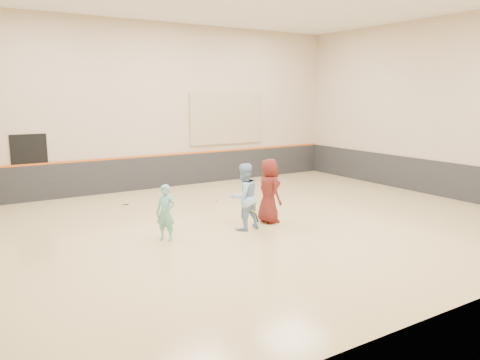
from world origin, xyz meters
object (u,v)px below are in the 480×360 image
girl (166,213)px  instructor (244,197)px  young_man (269,191)px  spare_racket (118,204)px

girl → instructor: 2.09m
young_man → spare_racket: 5.06m
instructor → spare_racket: instructor is taller
spare_racket → girl: bearing=-91.6°
girl → young_man: 3.02m
girl → instructor: instructor is taller
instructor → young_man: bearing=-172.4°
girl → young_man: (3.02, 0.02, 0.20)m
young_man → instructor: bearing=105.7°
girl → spare_racket: 4.13m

